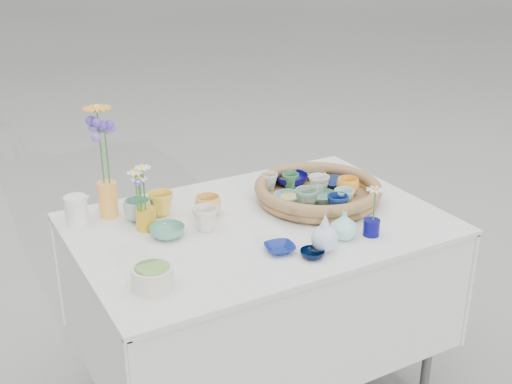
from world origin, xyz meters
TOP-DOWN VIEW (x-y plane):
  - wicker_tray at (0.28, 0.05)m, footprint 0.47×0.47m
  - tray_ceramic_0 at (0.26, 0.20)m, footprint 0.14×0.14m
  - tray_ceramic_1 at (0.39, 0.10)m, footprint 0.11×0.11m
  - tray_ceramic_2 at (0.39, 0.01)m, footprint 0.09×0.09m
  - tray_ceramic_3 at (0.26, -0.00)m, footprint 0.15×0.15m
  - tray_ceramic_4 at (0.18, -0.03)m, footprint 0.11×0.11m
  - tray_ceramic_5 at (0.15, 0.06)m, footprint 0.11×0.11m
  - tray_ceramic_6 at (0.16, 0.20)m, footprint 0.08×0.08m
  - tray_ceramic_7 at (0.29, 0.07)m, footprint 0.08×0.08m
  - tray_ceramic_8 at (0.37, 0.23)m, footprint 0.10×0.10m
  - tray_ceramic_9 at (0.25, -0.11)m, footprint 0.08×0.08m
  - tray_ceramic_10 at (0.17, 0.03)m, footprint 0.14×0.14m
  - tray_ceramic_11 at (0.31, -0.08)m, footprint 0.08×0.08m
  - tray_ceramic_12 at (0.23, 0.17)m, footprint 0.07×0.07m
  - loose_ceramic_0 at (-0.27, 0.22)m, footprint 0.11×0.11m
  - loose_ceramic_1 at (-0.13, 0.13)m, footprint 0.12×0.12m
  - loose_ceramic_2 at (-0.32, 0.05)m, footprint 0.13×0.13m
  - loose_ceramic_3 at (-0.19, 0.03)m, footprint 0.09×0.09m
  - loose_ceramic_4 at (-0.05, -0.22)m, footprint 0.11×0.11m
  - loose_ceramic_5 at (-0.36, 0.22)m, footprint 0.13×0.13m
  - loose_ceramic_6 at (0.02, -0.31)m, footprint 0.08×0.08m
  - fluted_bowl at (-0.48, -0.23)m, footprint 0.14×0.14m
  - bud_vase_paleblue at (0.08, -0.29)m, footprint 0.11×0.11m
  - bud_vase_seafoam at (0.18, -0.24)m, footprint 0.10×0.10m
  - bud_vase_cobalt at (0.28, -0.27)m, footprint 0.07×0.07m
  - single_daisy at (0.28, -0.28)m, footprint 0.08×0.08m
  - tall_vase_yellow at (-0.44, 0.30)m, footprint 0.08×0.08m
  - gerbera at (-0.45, 0.30)m, footprint 0.13×0.13m
  - hydrangea at (-0.43, 0.29)m, footprint 0.09×0.09m
  - white_pitcher at (-0.56, 0.29)m, footprint 0.13×0.10m
  - daisy_cup at (-0.36, 0.14)m, footprint 0.07×0.07m
  - daisy_posy at (-0.37, 0.14)m, footprint 0.10×0.10m

SIDE VIEW (x-z plane):
  - loose_ceramic_4 at x=-0.05m, z-range 0.77..0.79m
  - loose_ceramic_6 at x=0.02m, z-range 0.77..0.79m
  - loose_ceramic_2 at x=-0.32m, z-range 0.77..0.80m
  - bud_vase_cobalt at x=0.28m, z-range 0.77..0.82m
  - tray_ceramic_8 at x=0.37m, z-range 0.78..0.81m
  - tray_ceramic_10 at x=0.17m, z-range 0.78..0.81m
  - tray_ceramic_1 at x=0.39m, z-range 0.78..0.81m
  - fluted_bowl at x=-0.48m, z-range 0.76..0.83m
  - tray_ceramic_5 at x=0.15m, z-range 0.78..0.82m
  - tray_ceramic_3 at x=0.26m, z-range 0.78..0.82m
  - loose_ceramic_1 at x=-0.13m, z-range 0.77..0.84m
  - daisy_cup at x=-0.36m, z-range 0.77..0.84m
  - loose_ceramic_5 at x=-0.36m, z-range 0.77..0.84m
  - wicker_tray at x=0.28m, z-range 0.77..0.84m
  - tray_ceramic_0 at x=0.26m, z-range 0.78..0.82m
  - loose_ceramic_3 at x=-0.19m, z-range 0.77..0.85m
  - loose_ceramic_0 at x=-0.27m, z-range 0.77..0.85m
  - bud_vase_seafoam at x=0.18m, z-range 0.77..0.86m
  - tray_ceramic_12 at x=0.23m, z-range 0.78..0.84m
  - tray_ceramic_6 at x=0.16m, z-range 0.78..0.85m
  - tray_ceramic_2 at x=0.39m, z-range 0.78..0.85m
  - white_pitcher at x=-0.56m, z-range 0.77..0.87m
  - tray_ceramic_11 at x=0.31m, z-range 0.78..0.85m
  - tray_ceramic_9 at x=0.25m, z-range 0.78..0.85m
  - tray_ceramic_7 at x=0.29m, z-range 0.78..0.86m
  - tray_ceramic_4 at x=0.18m, z-range 0.78..0.86m
  - tall_vase_yellow at x=-0.44m, z-range 0.77..0.89m
  - bud_vase_paleblue at x=0.08m, z-range 0.77..0.90m
  - single_daisy at x=0.28m, z-range 0.81..0.94m
  - daisy_posy at x=-0.37m, z-range 0.84..1.01m
  - hydrangea at x=-0.43m, z-range 0.85..1.13m
  - gerbera at x=-0.45m, z-range 0.88..1.17m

